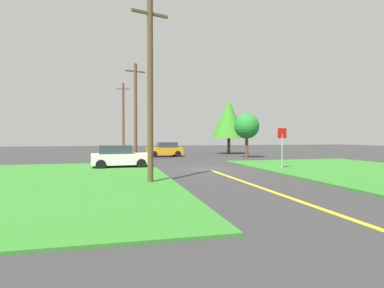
% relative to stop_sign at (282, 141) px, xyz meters
% --- Properties ---
extents(ground_plane, '(120.00, 120.00, 0.00)m').
position_rel_stop_sign_xyz_m(ground_plane, '(-4.81, 1.36, -1.94)').
color(ground_plane, '#303030').
extents(grass_verge_right, '(12.00, 20.00, 0.08)m').
position_rel_stop_sign_xyz_m(grass_verge_right, '(4.54, -2.64, -1.90)').
color(grass_verge_right, '#2E7426').
rests_on(grass_verge_right, ground).
extents(grass_verge_left, '(12.00, 20.00, 0.08)m').
position_rel_stop_sign_xyz_m(grass_verge_left, '(-14.16, -2.64, -1.90)').
color(grass_verge_left, '#2E7426').
rests_on(grass_verge_left, ground).
extents(lane_stripe_center, '(0.20, 14.00, 0.01)m').
position_rel_stop_sign_xyz_m(lane_stripe_center, '(-4.81, -6.64, -1.93)').
color(lane_stripe_center, yellow).
rests_on(lane_stripe_center, ground).
extents(stop_sign, '(0.69, 0.11, 2.80)m').
position_rel_stop_sign_xyz_m(stop_sign, '(0.00, 0.00, 0.00)').
color(stop_sign, '#9EA0A8').
rests_on(stop_sign, ground).
extents(parked_car_near_building, '(4.09, 2.26, 1.62)m').
position_rel_stop_sign_xyz_m(parked_car_near_building, '(-10.68, 3.78, -1.14)').
color(parked_car_near_building, white).
rests_on(parked_car_near_building, ground).
extents(car_approaching_junction, '(3.98, 2.25, 1.62)m').
position_rel_stop_sign_xyz_m(car_approaching_junction, '(-5.53, 15.77, -1.14)').
color(car_approaching_junction, orange).
rests_on(car_approaching_junction, ground).
extents(utility_pole_near, '(1.76, 0.62, 8.65)m').
position_rel_stop_sign_xyz_m(utility_pole_near, '(-9.32, -4.26, 2.53)').
color(utility_pole_near, '#503C25').
rests_on(utility_pole_near, ground).
extents(utility_pole_mid, '(1.78, 0.53, 8.83)m').
position_rel_stop_sign_xyz_m(utility_pole_mid, '(-9.16, 9.68, 2.61)').
color(utility_pole_mid, brown).
rests_on(utility_pole_mid, ground).
extents(utility_pole_far, '(1.80, 0.34, 9.36)m').
position_rel_stop_sign_xyz_m(utility_pole_far, '(-9.94, 23.62, 2.83)').
color(utility_pole_far, brown).
rests_on(utility_pole_far, ground).
extents(oak_tree_left, '(4.54, 4.54, 7.04)m').
position_rel_stop_sign_xyz_m(oak_tree_left, '(3.56, 19.82, 2.59)').
color(oak_tree_left, brown).
rests_on(oak_tree_left, ground).
extents(pine_tree_center, '(2.64, 2.64, 4.67)m').
position_rel_stop_sign_xyz_m(pine_tree_center, '(2.63, 11.89, 1.38)').
color(pine_tree_center, brown).
rests_on(pine_tree_center, ground).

